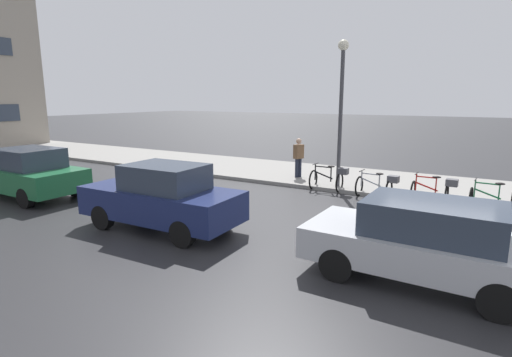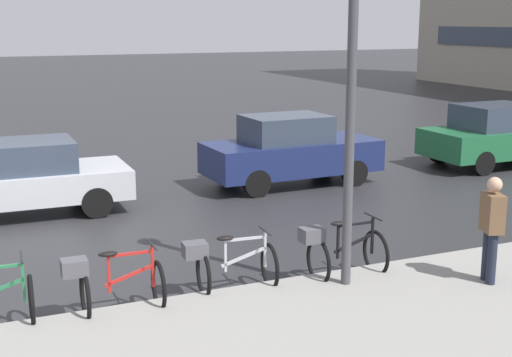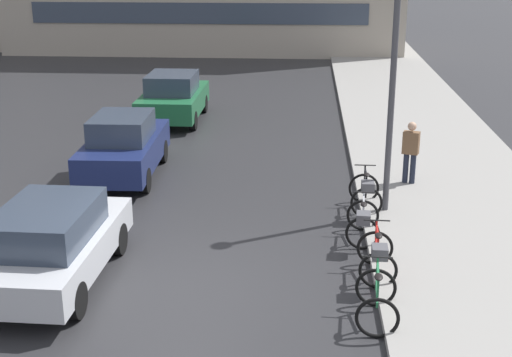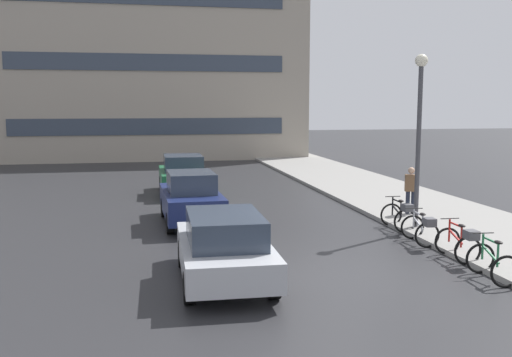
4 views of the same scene
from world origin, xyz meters
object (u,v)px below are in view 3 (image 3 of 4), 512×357
(bicycle_nearest, at_px, (377,300))
(car_green, at_px, (173,97))
(car_silver, at_px, (51,243))
(bicycle_third, at_px, (363,221))
(bicycle_farthest, at_px, (366,192))
(streetlamp, at_px, (394,66))
(pedestrian, at_px, (410,151))
(car_navy, at_px, (124,146))
(bicycle_second, at_px, (377,256))

(bicycle_nearest, relative_size, car_green, 0.27)
(bicycle_nearest, bearing_deg, car_silver, 169.77)
(bicycle_third, bearing_deg, bicycle_farthest, 83.78)
(streetlamp, bearing_deg, bicycle_nearest, -97.48)
(pedestrian, height_order, streetlamp, streetlamp)
(bicycle_third, relative_size, car_navy, 0.32)
(streetlamp, bearing_deg, car_navy, 160.21)
(bicycle_second, bearing_deg, pedestrian, 76.41)
(bicycle_nearest, distance_m, streetlamp, 5.82)
(bicycle_farthest, distance_m, car_navy, 6.63)
(car_green, bearing_deg, streetlamp, -53.34)
(bicycle_third, relative_size, bicycle_farthest, 1.03)
(bicycle_nearest, height_order, bicycle_second, bicycle_nearest)
(car_silver, bearing_deg, car_navy, 91.92)
(bicycle_third, height_order, car_navy, car_navy)
(car_silver, distance_m, streetlamp, 7.98)
(streetlamp, bearing_deg, bicycle_second, -98.43)
(bicycle_second, relative_size, bicycle_farthest, 0.99)
(bicycle_third, distance_m, streetlamp, 3.45)
(car_green, bearing_deg, car_silver, -89.87)
(bicycle_third, height_order, bicycle_farthest, bicycle_farthest)
(pedestrian, bearing_deg, bicycle_third, -111.63)
(bicycle_second, xyz_separation_m, bicycle_farthest, (0.06, 3.51, 0.01))
(car_green, relative_size, streetlamp, 0.79)
(bicycle_nearest, relative_size, bicycle_second, 0.87)
(bicycle_second, distance_m, streetlamp, 4.51)
(bicycle_second, distance_m, pedestrian, 5.51)
(bicycle_nearest, xyz_separation_m, car_green, (-5.84, 13.63, 0.44))
(bicycle_third, relative_size, streetlamp, 0.26)
(bicycle_farthest, bearing_deg, car_green, 125.22)
(bicycle_farthest, relative_size, car_green, 0.32)
(bicycle_second, height_order, car_navy, car_navy)
(bicycle_farthest, bearing_deg, bicycle_second, -90.90)
(car_navy, distance_m, car_green, 6.32)
(bicycle_third, bearing_deg, car_navy, 146.27)
(bicycle_second, distance_m, car_green, 13.49)
(bicycle_nearest, relative_size, car_navy, 0.27)
(bicycle_nearest, bearing_deg, bicycle_farthest, 87.71)
(bicycle_farthest, bearing_deg, car_silver, -146.24)
(bicycle_nearest, xyz_separation_m, streetlamp, (0.65, 4.92, 3.05))
(pedestrian, bearing_deg, bicycle_farthest, -124.11)
(bicycle_second, xyz_separation_m, car_silver, (-5.96, -0.51, 0.30))
(bicycle_farthest, distance_m, car_green, 10.49)
(bicycle_second, bearing_deg, bicycle_nearest, -95.41)
(bicycle_nearest, relative_size, pedestrian, 0.67)
(car_silver, xyz_separation_m, pedestrian, (7.25, 5.84, 0.19))
(bicycle_nearest, height_order, car_silver, car_silver)
(bicycle_nearest, relative_size, car_silver, 0.27)
(car_silver, relative_size, car_green, 1.00)
(bicycle_nearest, distance_m, pedestrian, 7.07)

